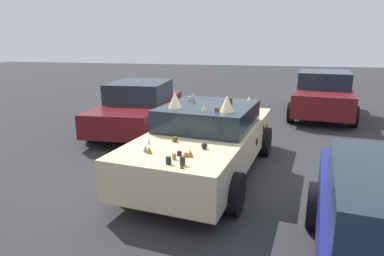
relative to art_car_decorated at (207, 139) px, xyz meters
name	(u,v)px	position (x,y,z in m)	size (l,w,h in m)	color
ground_plane	(206,172)	(-0.02, 0.00, -0.70)	(60.00, 60.00, 0.00)	#2D2D30
art_car_decorated	(207,139)	(0.00, 0.00, 0.00)	(4.90, 2.55, 1.66)	beige
parked_sedan_near_left	(323,94)	(6.05, -2.99, 0.07)	(4.48, 2.50, 1.53)	#5B1419
parked_sedan_far_right	(139,106)	(2.85, 2.54, 0.00)	(4.37, 2.13, 1.41)	#5B1419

